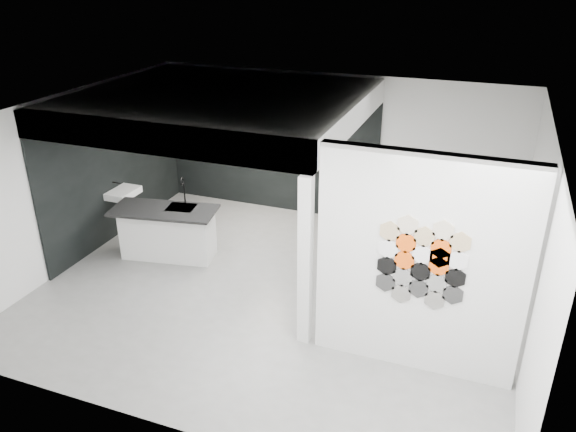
% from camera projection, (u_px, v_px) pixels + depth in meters
% --- Properties ---
extents(floor, '(7.00, 6.00, 0.01)m').
position_uv_depth(floor, '(275.00, 290.00, 8.68)').
color(floor, slate).
extents(partition_panel, '(2.45, 0.15, 2.80)m').
position_uv_depth(partition_panel, '(419.00, 267.00, 6.53)').
color(partition_panel, silver).
rests_on(partition_panel, floor).
extents(bay_clad_back, '(4.40, 0.04, 2.35)m').
position_uv_depth(bay_clad_back, '(269.00, 152.00, 11.13)').
color(bay_clad_back, black).
rests_on(bay_clad_back, floor).
extents(bay_clad_left, '(0.04, 4.00, 2.35)m').
position_uv_depth(bay_clad_left, '(117.00, 171.00, 10.14)').
color(bay_clad_left, black).
rests_on(bay_clad_left, floor).
extents(bulkhead, '(4.40, 4.00, 0.40)m').
position_uv_depth(bulkhead, '(221.00, 106.00, 8.88)').
color(bulkhead, silver).
rests_on(bulkhead, corner_column).
extents(corner_column, '(0.16, 0.16, 2.35)m').
position_uv_depth(corner_column, '(305.00, 263.00, 7.08)').
color(corner_column, silver).
rests_on(corner_column, floor).
extents(fascia_beam, '(4.40, 0.16, 0.40)m').
position_uv_depth(fascia_beam, '(154.00, 139.00, 7.24)').
color(fascia_beam, silver).
rests_on(fascia_beam, corner_column).
extents(wall_basin, '(0.40, 0.60, 0.12)m').
position_uv_depth(wall_basin, '(123.00, 193.00, 10.04)').
color(wall_basin, silver).
rests_on(wall_basin, bay_clad_left).
extents(display_shelf, '(3.00, 0.15, 0.04)m').
position_uv_depth(display_shelf, '(272.00, 148.00, 10.96)').
color(display_shelf, black).
rests_on(display_shelf, bay_clad_back).
extents(kitchen_island, '(1.84, 1.05, 1.39)m').
position_uv_depth(kitchen_island, '(168.00, 231.00, 9.48)').
color(kitchen_island, silver).
rests_on(kitchen_island, floor).
extents(stockpot, '(0.31, 0.31, 0.21)m').
position_uv_depth(stockpot, '(225.00, 137.00, 11.23)').
color(stockpot, black).
rests_on(stockpot, display_shelf).
extents(kettle, '(0.25, 0.25, 0.16)m').
position_uv_depth(kettle, '(319.00, 148.00, 10.60)').
color(kettle, black).
rests_on(kettle, display_shelf).
extents(glass_bowl, '(0.14, 0.14, 0.09)m').
position_uv_depth(glass_bowl, '(338.00, 152.00, 10.50)').
color(glass_bowl, gray).
rests_on(glass_bowl, display_shelf).
extents(glass_vase, '(0.09, 0.09, 0.12)m').
position_uv_depth(glass_vase, '(339.00, 152.00, 10.49)').
color(glass_vase, gray).
rests_on(glass_vase, display_shelf).
extents(bottle_dark, '(0.07, 0.07, 0.15)m').
position_uv_depth(bottle_dark, '(261.00, 142.00, 10.99)').
color(bottle_dark, black).
rests_on(bottle_dark, display_shelf).
extents(utensil_cup, '(0.11, 0.11, 0.10)m').
position_uv_depth(utensil_cup, '(223.00, 139.00, 11.26)').
color(utensil_cup, black).
rests_on(utensil_cup, display_shelf).
extents(hex_tile_cluster, '(1.04, 0.02, 1.16)m').
position_uv_depth(hex_tile_cluster, '(422.00, 263.00, 6.41)').
color(hex_tile_cluster, '#2D2D2D').
rests_on(hex_tile_cluster, partition_panel).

